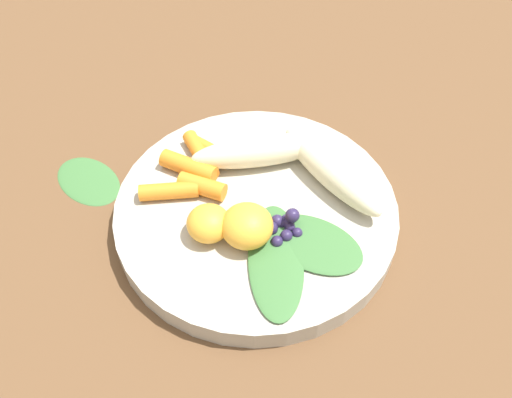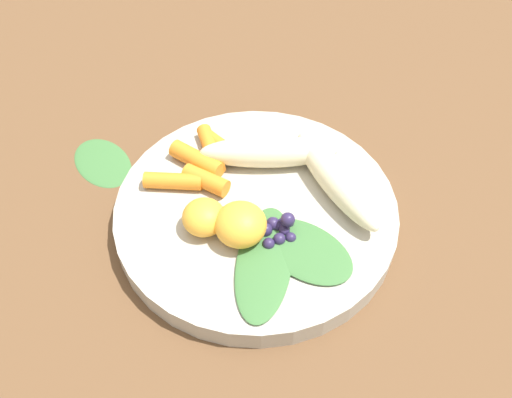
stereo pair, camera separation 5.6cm
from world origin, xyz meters
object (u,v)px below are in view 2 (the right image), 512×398
banana_peeled_right (336,179)px  orange_segment_near (240,224)px  banana_peeled_left (269,152)px  kale_leaf_stray (102,161)px  bowl (256,213)px

banana_peeled_right → orange_segment_near: 0.11m
banana_peeled_left → orange_segment_near: 0.10m
kale_leaf_stray → banana_peeled_right: bearing=-141.1°
bowl → banana_peeled_right: bearing=-144.9°
orange_segment_near → kale_leaf_stray: 0.20m
banana_peeled_right → kale_leaf_stray: (0.26, 0.03, -0.04)m
bowl → kale_leaf_stray: bowl is taller
banana_peeled_left → orange_segment_near: size_ratio=2.92×
bowl → kale_leaf_stray: 0.19m
banana_peeled_left → banana_peeled_right: bearing=149.3°
banana_peeled_left → kale_leaf_stray: (0.18, 0.04, -0.04)m
bowl → banana_peeled_left: banana_peeled_left is taller
banana_peeled_right → kale_leaf_stray: bearing=49.2°
banana_peeled_left → banana_peeled_right: size_ratio=1.00×
orange_segment_near → kale_leaf_stray: size_ratio=0.57×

